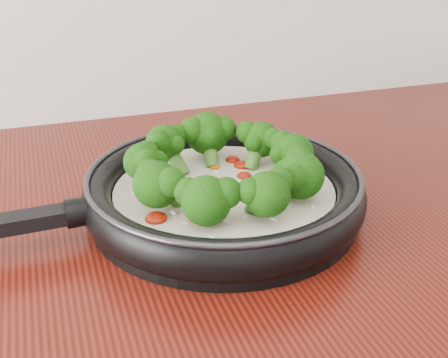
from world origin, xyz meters
name	(u,v)px	position (x,y,z in m)	size (l,w,h in m)	color
skillet	(222,188)	(0.08, 1.07, 0.94)	(0.56, 0.37, 0.10)	black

